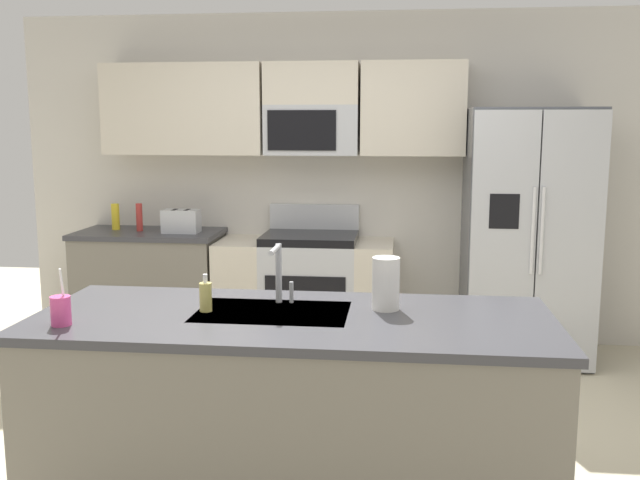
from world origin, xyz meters
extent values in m
plane|color=beige|center=(0.00, 0.00, 0.00)|extent=(9.00, 9.00, 0.00)
cube|color=beige|center=(0.00, 2.15, 1.30)|extent=(5.20, 0.10, 2.60)
cube|color=beige|center=(-1.50, 1.94, 1.85)|extent=(0.70, 0.32, 0.70)
cube|color=beige|center=(-0.87, 1.94, 1.85)|extent=(0.56, 0.32, 0.70)
cube|color=beige|center=(0.56, 1.94, 1.85)|extent=(0.78, 0.32, 0.70)
cube|color=#B7BABF|center=(-0.21, 1.94, 1.69)|extent=(0.72, 0.32, 0.38)
cube|color=black|center=(-0.27, 1.78, 1.69)|extent=(0.52, 0.01, 0.30)
cube|color=beige|center=(-0.21, 1.94, 2.04)|extent=(0.72, 0.32, 0.32)
cube|color=slate|center=(-1.50, 1.80, 0.43)|extent=(1.10, 0.60, 0.86)
cube|color=#38383D|center=(-1.50, 1.80, 0.88)|extent=(1.13, 0.63, 0.04)
cube|color=#B7BABF|center=(-0.21, 1.80, 0.42)|extent=(0.72, 0.60, 0.84)
cube|color=black|center=(-0.21, 1.50, 0.45)|extent=(0.60, 0.01, 0.36)
cube|color=black|center=(-0.21, 1.80, 0.87)|extent=(0.72, 0.60, 0.06)
cube|color=#B7BABF|center=(-0.21, 2.07, 1.00)|extent=(0.72, 0.06, 0.20)
cube|color=beige|center=(-0.75, 1.80, 0.42)|extent=(0.36, 0.60, 0.84)
cube|color=beige|center=(0.29, 1.80, 0.42)|extent=(0.28, 0.60, 0.84)
cube|color=#4C4F54|center=(1.41, 1.75, 0.93)|extent=(0.90, 0.70, 1.85)
cube|color=#B7BABF|center=(1.18, 1.38, 0.93)|extent=(0.44, 0.04, 1.81)
cube|color=#B7BABF|center=(1.63, 1.38, 0.93)|extent=(0.44, 0.04, 1.81)
cylinder|color=silver|center=(1.38, 1.35, 1.02)|extent=(0.02, 0.02, 0.60)
cylinder|color=silver|center=(1.44, 1.35, 1.02)|extent=(0.02, 0.02, 0.60)
cube|color=black|center=(1.18, 1.36, 1.15)|extent=(0.20, 0.00, 0.24)
cube|color=slate|center=(0.02, -0.55, 0.43)|extent=(2.25, 0.88, 0.86)
cube|color=#38383D|center=(0.02, -0.55, 0.88)|extent=(2.29, 0.92, 0.04)
cube|color=#B7BABF|center=(-0.08, -0.50, 0.89)|extent=(0.68, 0.44, 0.03)
cube|color=#B7BABF|center=(-1.22, 1.75, 0.99)|extent=(0.28, 0.16, 0.18)
cube|color=black|center=(-1.27, 1.75, 1.08)|extent=(0.03, 0.11, 0.01)
cube|color=black|center=(-1.17, 1.75, 1.08)|extent=(0.03, 0.11, 0.01)
cylinder|color=#B2332D|center=(-1.57, 1.80, 1.01)|extent=(0.05, 0.05, 0.22)
cylinder|color=yellow|center=(-1.79, 1.85, 1.00)|extent=(0.06, 0.06, 0.21)
cylinder|color=#B7BABF|center=(-0.08, -0.33, 1.04)|extent=(0.03, 0.03, 0.28)
cylinder|color=#B7BABF|center=(-0.08, -0.43, 1.17)|extent=(0.02, 0.20, 0.02)
cylinder|color=#B7BABF|center=(-0.02, -0.33, 0.95)|extent=(0.02, 0.02, 0.10)
cylinder|color=#EA4C93|center=(-0.92, -0.81, 0.96)|extent=(0.08, 0.08, 0.12)
cylinder|color=white|center=(-0.91, -0.81, 1.07)|extent=(0.01, 0.03, 0.14)
cylinder|color=#D8CC66|center=(-0.38, -0.52, 0.97)|extent=(0.06, 0.06, 0.13)
cylinder|color=white|center=(-0.38, -0.52, 1.05)|extent=(0.02, 0.02, 0.04)
cylinder|color=white|center=(0.42, -0.40, 1.02)|extent=(0.12, 0.12, 0.24)
camera|label=1|loc=(0.48, -3.51, 1.72)|focal=39.44mm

